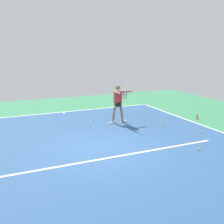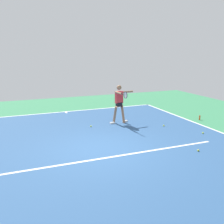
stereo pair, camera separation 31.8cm
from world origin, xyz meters
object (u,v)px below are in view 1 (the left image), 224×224
tennis_player (118,101)px  tennis_ball_by_sideline (202,132)px  tennis_ball_far_corner (90,126)px  water_bottle (197,117)px  tennis_ball_near_player (199,149)px  tennis_ball_near_service_line (163,125)px

tennis_player → tennis_ball_by_sideline: 3.79m
tennis_ball_far_corner → water_bottle: size_ratio=0.30×
tennis_player → tennis_ball_near_player: (-1.04, 4.14, -0.97)m
tennis_ball_far_corner → tennis_player: bearing=-175.2°
tennis_ball_by_sideline → tennis_ball_near_player: same height
tennis_player → tennis_ball_near_service_line: tennis_player is taller
tennis_player → water_bottle: (-3.78, 0.93, -0.89)m
tennis_player → water_bottle: size_ratio=7.99×
tennis_ball_by_sideline → water_bottle: bearing=-126.6°
tennis_ball_near_player → water_bottle: (-2.74, -3.21, 0.08)m
tennis_player → tennis_ball_far_corner: 1.71m
tennis_ball_by_sideline → tennis_ball_far_corner: same height
water_bottle → tennis_player: bearing=-13.9°
tennis_ball_by_sideline → tennis_ball_near_service_line: size_ratio=1.00×
tennis_player → water_bottle: tennis_player is taller
tennis_player → tennis_ball_near_player: bearing=99.6°
tennis_ball_far_corner → tennis_ball_near_service_line: size_ratio=1.00×
tennis_ball_far_corner → tennis_ball_by_sideline: bearing=146.3°
tennis_ball_near_player → tennis_ball_near_service_line: 2.97m
tennis_player → tennis_ball_by_sideline: tennis_player is taller
tennis_ball_near_player → tennis_ball_near_service_line: (-0.55, -2.92, 0.00)m
tennis_ball_near_player → tennis_ball_by_sideline: bearing=-134.8°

